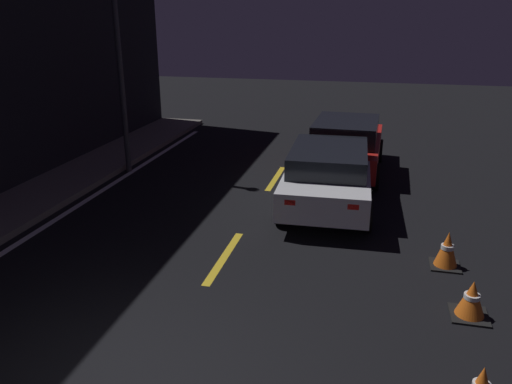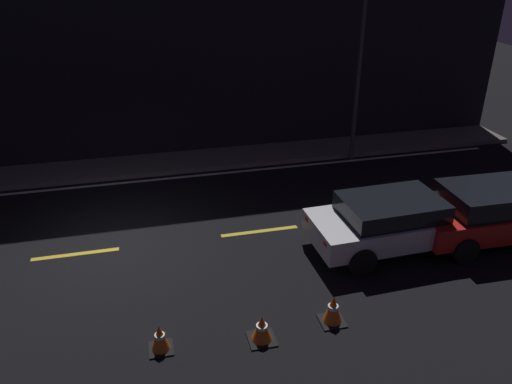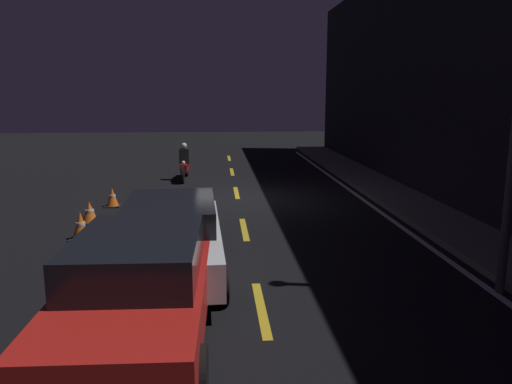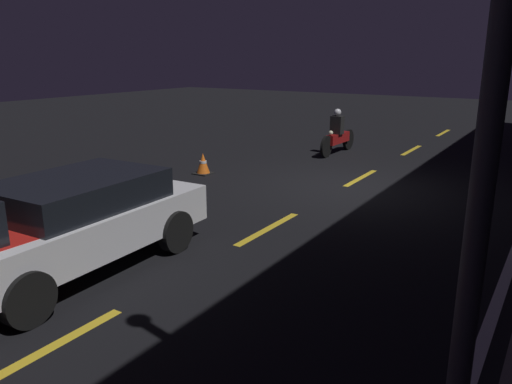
% 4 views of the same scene
% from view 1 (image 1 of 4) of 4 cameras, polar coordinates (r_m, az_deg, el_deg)
% --- Properties ---
extents(lane_dash_d, '(2.00, 0.14, 0.01)m').
position_cam_1_polar(lane_dash_d, '(8.65, -3.65, -7.43)').
color(lane_dash_d, gold).
rests_on(lane_dash_d, ground).
extents(lane_dash_e, '(2.00, 0.14, 0.01)m').
position_cam_1_polar(lane_dash_e, '(12.70, 2.27, 1.59)').
color(lane_dash_e, gold).
rests_on(lane_dash_e, ground).
extents(sedan_white, '(4.22, 1.97, 1.32)m').
position_cam_1_polar(sedan_white, '(10.82, 8.29, 2.18)').
color(sedan_white, silver).
rests_on(sedan_white, ground).
extents(taxi_red, '(4.06, 1.94, 1.41)m').
position_cam_1_polar(taxi_red, '(13.20, 10.22, 5.38)').
color(taxi_red, red).
rests_on(taxi_red, ground).
extents(traffic_cone_mid, '(0.51, 0.51, 0.54)m').
position_cam_1_polar(traffic_cone_mid, '(7.56, 23.41, -11.20)').
color(traffic_cone_mid, black).
rests_on(traffic_cone_mid, ground).
extents(traffic_cone_far, '(0.48, 0.48, 0.62)m').
position_cam_1_polar(traffic_cone_far, '(8.79, 21.00, -6.19)').
color(traffic_cone_far, black).
rests_on(traffic_cone_far, ground).
extents(street_lamp, '(0.28, 0.28, 5.76)m').
position_cam_1_polar(street_lamp, '(13.14, -15.50, 15.91)').
color(street_lamp, '#333338').
rests_on(street_lamp, ground).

